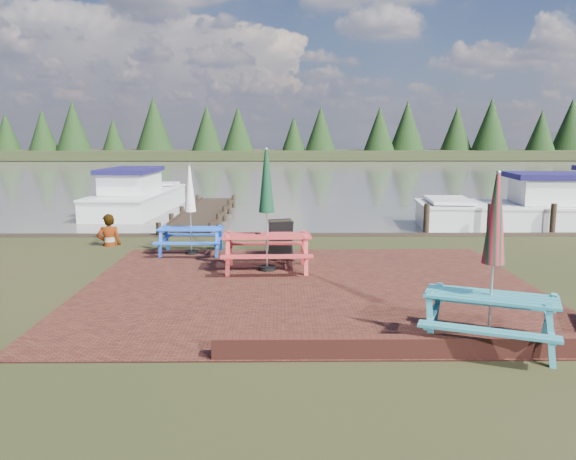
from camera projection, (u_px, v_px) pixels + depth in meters
The scene contains 13 objects.
ground at pixel (312, 302), 10.24m from camera, with size 120.00×120.00×0.00m, color black.
paving at pixel (309, 287), 11.22m from camera, with size 9.00×7.50×0.02m, color #3A1712.
brick_wall at pixel (474, 342), 7.86m from camera, with size 6.21×1.79×0.30m.
water at pixel (288, 172), 46.72m from camera, with size 120.00×60.00×0.02m, color #46443C.
far_treeline at pixel (286, 134), 74.78m from camera, with size 120.00×10.00×8.10m.
picnic_table_teal at pixel (491, 287), 7.95m from camera, with size 2.28×2.17×2.50m.
picnic_table_red at pixel (267, 229), 12.46m from camera, with size 2.00×1.79×2.72m.
picnic_table_blue at pixel (191, 224), 14.23m from camera, with size 1.67×1.50×2.26m.
chalkboard at pixel (281, 239), 13.86m from camera, with size 0.63×0.72×0.95m.
jetty at pixel (204, 213), 21.30m from camera, with size 1.76×9.08×1.00m.
boat_jetty at pixel (137, 198), 23.60m from camera, with size 2.85×7.31×2.08m.
boat_near at pixel (541, 212), 19.16m from camera, with size 8.11×3.47×2.13m.
person at pixel (108, 214), 15.33m from camera, with size 0.64×0.42×1.75m, color gray.
Camera 1 is at (-0.55, -9.87, 3.00)m, focal length 35.00 mm.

